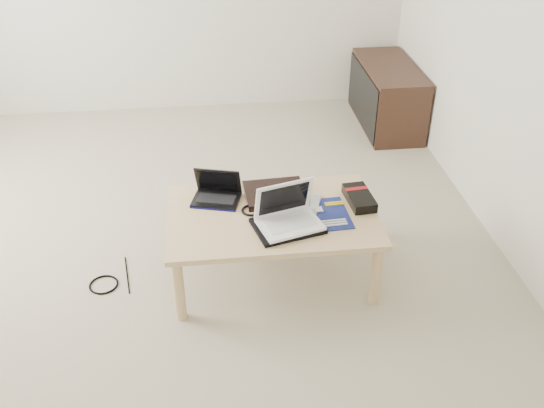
{
  "coord_description": "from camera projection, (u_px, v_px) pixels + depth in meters",
  "views": [
    {
      "loc": [
        0.33,
        -2.97,
        2.18
      ],
      "look_at": [
        0.63,
        -0.35,
        0.46
      ],
      "focal_mm": 40.0,
      "sensor_mm": 36.0,
      "label": 1
    }
  ],
  "objects": [
    {
      "name": "white_laptop",
      "position": [
        288.0,
        215.0,
        3.05
      ],
      "size": [
        0.35,
        0.29,
        0.22
      ],
      "color": "white",
      "rests_on": "neoprene_sleeve"
    },
    {
      "name": "neoprene_sleeve",
      "position": [
        288.0,
        226.0,
        3.07
      ],
      "size": [
        0.39,
        0.32,
        0.02
      ],
      "primitive_type": "cube",
      "rotation": [
        0.0,
        0.0,
        0.25
      ],
      "color": "black",
      "rests_on": "coffee_table"
    },
    {
      "name": "ground",
      "position": [
        160.0,
        243.0,
        3.63
      ],
      "size": [
        4.0,
        4.0,
        0.0
      ],
      "primitive_type": "plane",
      "color": "#AAA28A",
      "rests_on": "ground"
    },
    {
      "name": "book",
      "position": [
        275.0,
        193.0,
        3.32
      ],
      "size": [
        0.34,
        0.29,
        0.03
      ],
      "color": "black",
      "rests_on": "coffee_table"
    },
    {
      "name": "floor_cable_trail",
      "position": [
        127.0,
        275.0,
        3.38
      ],
      "size": [
        0.06,
        0.32,
        0.01
      ],
      "primitive_type": "cylinder",
      "rotation": [
        1.57,
        0.0,
        0.15
      ],
      "color": "black",
      "rests_on": "ground"
    },
    {
      "name": "motherboard",
      "position": [
        325.0,
        214.0,
        3.17
      ],
      "size": [
        0.26,
        0.32,
        0.01
      ],
      "color": "#0B124A",
      "rests_on": "coffee_table"
    },
    {
      "name": "netbook",
      "position": [
        217.0,
        194.0,
        3.27
      ],
      "size": [
        0.29,
        0.24,
        0.18
      ],
      "color": "black",
      "rests_on": "coffee_table"
    },
    {
      "name": "remote",
      "position": [
        314.0,
        205.0,
        3.23
      ],
      "size": [
        0.12,
        0.23,
        0.02
      ],
      "color": "silver",
      "rests_on": "coffee_table"
    },
    {
      "name": "cable_coil",
      "position": [
        251.0,
        210.0,
        3.19
      ],
      "size": [
        0.11,
        0.11,
        0.01
      ],
      "primitive_type": "torus",
      "rotation": [
        0.0,
        0.0,
        0.0
      ],
      "color": "black",
      "rests_on": "coffee_table"
    },
    {
      "name": "media_cabinet",
      "position": [
        386.0,
        96.0,
        4.87
      ],
      "size": [
        0.41,
        0.9,
        0.5
      ],
      "color": "#3B2218",
      "rests_on": "ground"
    },
    {
      "name": "gpu_box",
      "position": [
        359.0,
        198.0,
        3.26
      ],
      "size": [
        0.14,
        0.26,
        0.05
      ],
      "color": "black",
      "rests_on": "coffee_table"
    },
    {
      "name": "floor_cable_coil",
      "position": [
        104.0,
        285.0,
        3.3
      ],
      "size": [
        0.2,
        0.2,
        0.01
      ],
      "primitive_type": "torus",
      "rotation": [
        0.0,
        0.0,
        -0.28
      ],
      "color": "black",
      "rests_on": "ground"
    },
    {
      "name": "coffee_table",
      "position": [
        272.0,
        221.0,
        3.2
      ],
      "size": [
        1.1,
        0.7,
        0.4
      ],
      "color": "tan",
      "rests_on": "ground"
    },
    {
      "name": "tablet",
      "position": [
        281.0,
        203.0,
        3.25
      ],
      "size": [
        0.28,
        0.22,
        0.01
      ],
      "color": "black",
      "rests_on": "coffee_table"
    }
  ]
}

